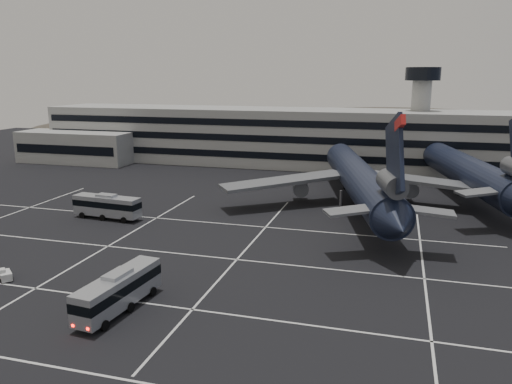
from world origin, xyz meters
TOP-DOWN VIEW (x-y plane):
  - ground at (0.00, 0.00)m, footprint 260.00×260.00m
  - lane_markings at (0.95, 0.72)m, footprint 90.00×55.62m
  - terminal at (-2.95, 71.14)m, footprint 125.00×26.00m
  - hills at (17.99, 170.00)m, footprint 352.00×180.00m
  - trijet_main at (24.52, 31.79)m, footprint 46.06×57.04m
  - trijet_far at (42.26, 46.65)m, footprint 21.28×57.27m
  - bus_near at (5.27, -11.95)m, footprint 3.66×11.25m
  - bus_far at (-13.29, 15.67)m, footprint 11.39×3.57m
  - tug_b at (-10.68, -9.01)m, footprint 2.38×2.28m

SIDE VIEW (x-z plane):
  - hills at x=17.99m, z-range -34.07..9.93m
  - ground at x=0.00m, z-range 0.00..0.00m
  - lane_markings at x=0.95m, z-range 0.00..0.01m
  - tug_b at x=-10.68m, z-range -0.08..1.26m
  - bus_near at x=5.27m, z-range 0.18..4.08m
  - bus_far at x=-13.29m, z-range 0.19..4.15m
  - trijet_main at x=24.52m, z-range -3.79..14.29m
  - trijet_far at x=42.26m, z-range -3.61..14.47m
  - terminal at x=-2.95m, z-range -5.07..18.93m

